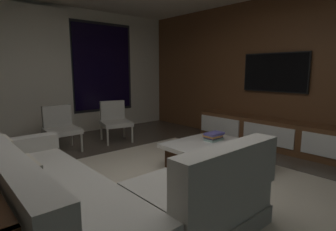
% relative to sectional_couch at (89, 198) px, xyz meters
% --- Properties ---
extents(floor, '(9.20, 9.20, 0.00)m').
position_rel_sectional_couch_xyz_m(floor, '(0.82, 0.08, -0.29)').
color(floor, '#473D33').
extents(back_wall_with_window, '(6.60, 0.30, 2.70)m').
position_rel_sectional_couch_xyz_m(back_wall_with_window, '(0.76, 3.70, 1.05)').
color(back_wall_with_window, beige).
rests_on(back_wall_with_window, floor).
extents(media_wall, '(0.12, 7.80, 2.70)m').
position_rel_sectional_couch_xyz_m(media_wall, '(3.88, 0.08, 1.06)').
color(media_wall, brown).
rests_on(media_wall, floor).
extents(area_rug, '(3.20, 3.80, 0.01)m').
position_rel_sectional_couch_xyz_m(area_rug, '(1.17, -0.02, -0.28)').
color(area_rug, beige).
rests_on(area_rug, floor).
extents(sectional_couch, '(1.98, 2.50, 0.82)m').
position_rel_sectional_couch_xyz_m(sectional_couch, '(0.00, 0.00, 0.00)').
color(sectional_couch, gray).
rests_on(sectional_couch, floor).
extents(coffee_table, '(1.16, 1.16, 0.36)m').
position_rel_sectional_couch_xyz_m(coffee_table, '(1.98, 0.21, -0.10)').
color(coffee_table, '#341B0C').
rests_on(coffee_table, floor).
extents(book_stack_on_coffee_table, '(0.28, 0.21, 0.12)m').
position_rel_sectional_couch_xyz_m(book_stack_on_coffee_table, '(2.15, 0.38, 0.13)').
color(book_stack_on_coffee_table, '#93B5AC').
rests_on(book_stack_on_coffee_table, coffee_table).
extents(accent_chair_near_window, '(0.66, 0.68, 0.78)m').
position_rel_sectional_couch_xyz_m(accent_chair_near_window, '(1.75, 2.56, 0.14)').
color(accent_chair_near_window, '#B2ADA0').
rests_on(accent_chair_near_window, floor).
extents(accent_chair_by_curtain, '(0.56, 0.58, 0.78)m').
position_rel_sectional_couch_xyz_m(accent_chair_by_curtain, '(0.69, 2.59, 0.14)').
color(accent_chair_by_curtain, '#B2ADA0').
rests_on(accent_chair_by_curtain, floor).
extents(media_console, '(0.46, 3.10, 0.52)m').
position_rel_sectional_couch_xyz_m(media_console, '(3.59, 0.14, -0.04)').
color(media_console, brown).
rests_on(media_console, floor).
extents(mounted_tv, '(0.05, 1.22, 0.70)m').
position_rel_sectional_couch_xyz_m(mounted_tv, '(3.77, 0.33, 1.06)').
color(mounted_tv, black).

